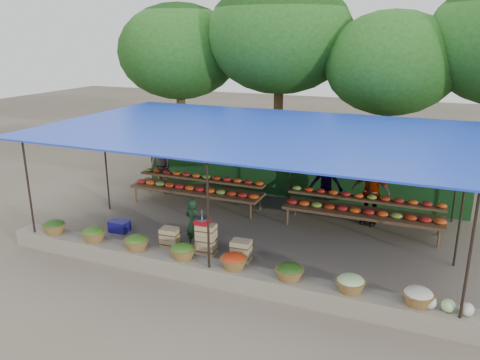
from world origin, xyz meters
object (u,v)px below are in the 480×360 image
at_px(weighing_scale, 202,221).
at_px(blue_crate_front, 84,241).
at_px(blue_crate_back, 119,226).
at_px(crate_counter, 205,242).
at_px(vendor_seated, 193,223).

distance_m(weighing_scale, blue_crate_front, 3.11).
xyz_separation_m(weighing_scale, blue_crate_front, (-2.93, -0.77, -0.72)).
distance_m(blue_crate_front, blue_crate_back, 1.14).
distance_m(crate_counter, vendor_seated, 0.61).
bearing_deg(crate_counter, blue_crate_front, -165.58).
bearing_deg(blue_crate_back, vendor_seated, -4.74).
distance_m(vendor_seated, blue_crate_front, 2.79).
bearing_deg(weighing_scale, vendor_seated, 146.36).
bearing_deg(blue_crate_front, blue_crate_back, 92.89).
height_order(crate_counter, blue_crate_back, crate_counter).
relative_size(weighing_scale, blue_crate_front, 0.80).
bearing_deg(blue_crate_back, blue_crate_front, -105.26).
relative_size(crate_counter, vendor_seated, 1.87).
xyz_separation_m(weighing_scale, vendor_seated, (-0.38, 0.25, -0.22)).
height_order(crate_counter, vendor_seated, vendor_seated).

